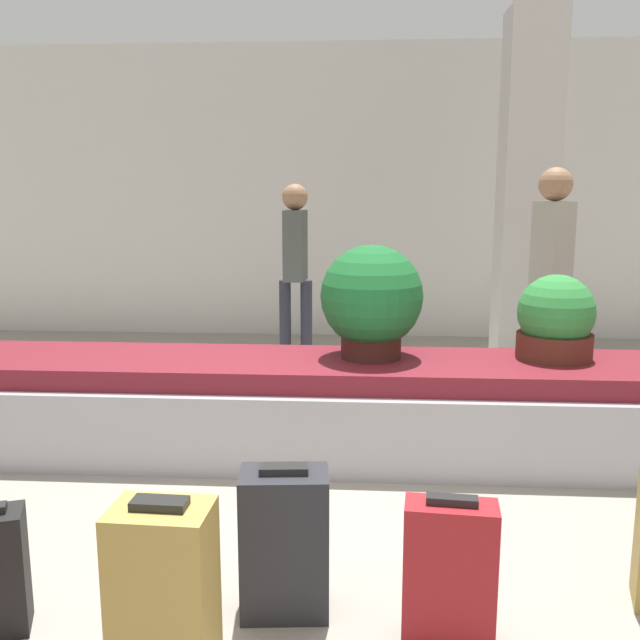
% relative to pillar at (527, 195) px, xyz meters
% --- Properties ---
extents(ground_plane, '(18.00, 18.00, 0.00)m').
position_rel_pillar_xyz_m(ground_plane, '(-1.72, -3.94, -1.60)').
color(ground_plane, gray).
extents(back_wall, '(18.00, 0.06, 3.20)m').
position_rel_pillar_xyz_m(back_wall, '(-1.72, 1.36, 0.00)').
color(back_wall, beige).
rests_on(back_wall, ground_plane).
extents(carousel, '(7.23, 0.95, 0.61)m').
position_rel_pillar_xyz_m(carousel, '(-1.72, -2.31, -1.30)').
color(carousel, '#9E9EA3').
rests_on(carousel, ground_plane).
extents(pillar, '(0.48, 0.48, 3.20)m').
position_rel_pillar_xyz_m(pillar, '(0.00, 0.00, 0.00)').
color(pillar, beige).
rests_on(pillar, ground_plane).
extents(suitcase_2, '(0.35, 0.19, 0.58)m').
position_rel_pillar_xyz_m(suitcase_2, '(-1.12, -4.22, -1.32)').
color(suitcase_2, maroon).
rests_on(suitcase_2, ground_plane).
extents(suitcase_4, '(0.35, 0.26, 0.67)m').
position_rel_pillar_xyz_m(suitcase_4, '(-2.11, -4.50, -1.28)').
color(suitcase_4, '#A3843D').
rests_on(suitcase_4, ground_plane).
extents(suitcase_7, '(0.37, 0.26, 0.62)m').
position_rel_pillar_xyz_m(suitcase_7, '(-1.75, -4.06, -1.30)').
color(suitcase_7, '#232328').
rests_on(suitcase_7, ground_plane).
extents(potted_plant_0, '(0.48, 0.48, 0.53)m').
position_rel_pillar_xyz_m(potted_plant_0, '(-0.25, -2.18, -0.75)').
color(potted_plant_0, '#4C2319').
rests_on(potted_plant_0, carousel).
extents(potted_plant_1, '(0.64, 0.64, 0.71)m').
position_rel_pillar_xyz_m(potted_plant_1, '(-1.40, -2.24, -0.62)').
color(potted_plant_1, '#381914').
rests_on(potted_plant_1, carousel).
extents(traveler_0, '(0.31, 0.36, 1.82)m').
position_rel_pillar_xyz_m(traveler_0, '(-0.02, -1.07, -0.49)').
color(traveler_0, '#282833').
rests_on(traveler_0, ground_plane).
extents(traveler_1, '(0.31, 0.33, 1.70)m').
position_rel_pillar_xyz_m(traveler_1, '(-2.10, -0.10, -0.58)').
color(traveler_1, '#282833').
rests_on(traveler_1, ground_plane).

